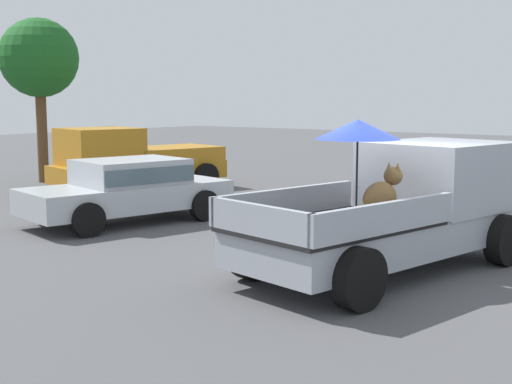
# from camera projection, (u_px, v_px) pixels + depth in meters

# --- Properties ---
(ground_plane) EXTENTS (80.00, 80.00, 0.00)m
(ground_plane) POSITION_uv_depth(u_px,v_px,m) (383.00, 272.00, 10.36)
(ground_plane) COLOR #4C4C4F
(pickup_truck_main) EXTENTS (5.31, 3.02, 2.30)m
(pickup_truck_main) POSITION_uv_depth(u_px,v_px,m) (404.00, 205.00, 10.54)
(pickup_truck_main) COLOR black
(pickup_truck_main) RESTS_ON ground
(pickup_truck_red) EXTENTS (5.09, 3.02, 1.80)m
(pickup_truck_red) POSITION_uv_depth(u_px,v_px,m) (133.00, 160.00, 19.17)
(pickup_truck_red) COLOR black
(pickup_truck_red) RESTS_ON ground
(parked_sedan_near) EXTENTS (4.58, 2.65, 1.33)m
(parked_sedan_near) POSITION_uv_depth(u_px,v_px,m) (129.00, 187.00, 14.42)
(parked_sedan_near) COLOR black
(parked_sedan_near) RESTS_ON ground
(tree_by_lot) EXTENTS (2.40, 2.40, 5.02)m
(tree_by_lot) POSITION_uv_depth(u_px,v_px,m) (39.00, 59.00, 20.98)
(tree_by_lot) COLOR brown
(tree_by_lot) RESTS_ON ground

